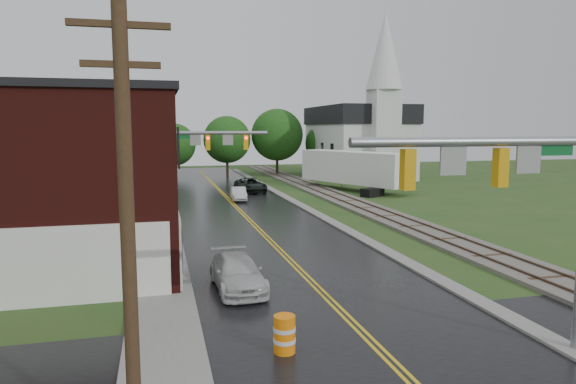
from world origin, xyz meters
name	(u,v)px	position (x,y,z in m)	size (l,w,h in m)	color
main_road	(240,211)	(0.00, 30.00, 0.00)	(10.00, 90.00, 0.02)	black
cross_road	(402,373)	(0.00, 2.00, 0.00)	(60.00, 9.00, 0.02)	black
curb_right	(290,200)	(5.40, 35.00, 0.00)	(0.80, 70.00, 0.12)	gray
sidewalk_left	(160,226)	(-6.20, 25.00, 0.00)	(2.40, 50.00, 0.12)	gray
brick_building	(13,183)	(-12.48, 15.00, 4.15)	(14.30, 10.30, 8.30)	#45120E
yellow_house	(83,179)	(-11.00, 26.00, 3.20)	(8.00, 7.00, 6.40)	tan
darkred_building	(112,180)	(-10.00, 35.00, 2.20)	(7.00, 6.00, 4.40)	#3F0F0C
church	(361,133)	(20.00, 53.74, 5.83)	(10.40, 18.40, 20.00)	silver
railroad	(338,197)	(10.00, 35.00, 0.11)	(3.20, 80.00, 0.30)	#59544C
traffic_signal_near	(523,186)	(3.47, 2.00, 4.97)	(7.34, 0.30, 7.20)	gray
traffic_signal_far	(197,150)	(-3.47, 27.00, 4.97)	(7.34, 0.43, 7.20)	gray
utility_pole_a	(127,227)	(-6.80, 0.00, 4.72)	(1.80, 0.28, 9.00)	#382616
utility_pole_b	(148,159)	(-6.80, 22.00, 4.72)	(1.80, 0.28, 9.00)	#382616
utility_pole_c	(151,146)	(-6.80, 44.00, 4.72)	(1.80, 0.28, 9.00)	#382616
tree_left_c	(70,151)	(-13.85, 39.90, 4.51)	(6.00, 6.00, 7.65)	black
tree_left_e	(131,145)	(-8.85, 45.90, 4.81)	(6.40, 6.40, 8.16)	black
suv_dark	(251,185)	(2.93, 41.55, 0.72)	(2.38, 5.15, 1.43)	black
sedan_silver	(239,194)	(0.80, 35.83, 0.60)	(1.28, 3.66, 1.21)	silver
pickup_white	(237,273)	(-3.20, 10.31, 0.67)	(1.87, 4.59, 1.33)	silver
semi_trailer	(354,168)	(13.65, 40.21, 2.41)	(8.15, 13.15, 4.09)	black
construction_barrel	(284,334)	(-2.78, 4.00, 0.57)	(0.64, 0.64, 1.14)	orange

